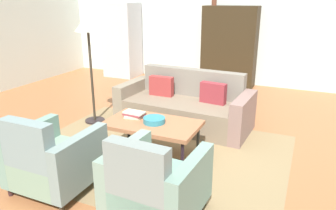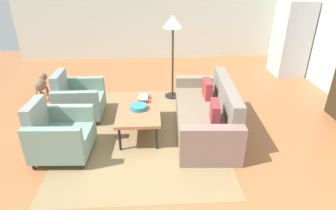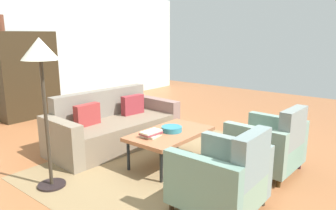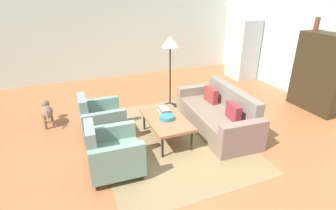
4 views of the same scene
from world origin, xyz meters
TOP-DOWN VIEW (x-y plane):
  - ground_plane at (0.00, 0.00)m, footprint 11.54×11.54m
  - wall_back at (0.00, 3.96)m, footprint 9.61×0.12m
  - area_rug at (-0.39, -0.20)m, footprint 3.40×2.60m
  - couch at (-0.39, 0.94)m, footprint 2.15×1.02m
  - coffee_table at (-0.39, -0.25)m, footprint 1.20×0.70m
  - armchair_left at (-0.99, -1.42)m, footprint 0.80×0.80m
  - armchair_right at (0.21, -1.42)m, footprint 0.84×0.84m
  - fruit_bowl at (-0.36, -0.25)m, footprint 0.28×0.28m
  - book_stack at (-0.70, -0.17)m, footprint 0.28×0.23m
  - cabinet at (-0.36, 3.61)m, footprint 1.20×0.51m
  - refrigerator at (-3.13, 3.51)m, footprint 0.80×0.73m
  - floor_lamp at (-1.80, 0.42)m, footprint 0.40×0.40m

SIDE VIEW (x-z plane):
  - ground_plane at x=0.00m, z-range 0.00..0.00m
  - area_rug at x=-0.39m, z-range 0.00..0.01m
  - couch at x=-0.39m, z-range -0.14..0.72m
  - armchair_left at x=-0.99m, z-range -0.10..0.78m
  - armchair_right at x=0.21m, z-range -0.10..0.78m
  - coffee_table at x=-0.39m, z-range 0.19..0.64m
  - fruit_bowl at x=-0.36m, z-range 0.45..0.52m
  - book_stack at x=-0.70m, z-range 0.45..0.53m
  - cabinet at x=-0.36m, z-range 0.00..1.80m
  - refrigerator at x=-3.13m, z-range 0.00..1.85m
  - wall_back at x=0.00m, z-range 0.00..2.80m
  - floor_lamp at x=-1.80m, z-range 0.58..2.30m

